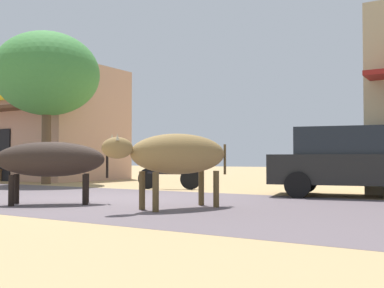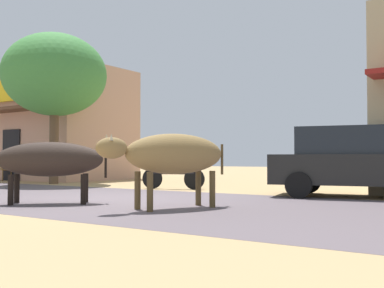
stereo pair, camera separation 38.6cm
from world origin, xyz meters
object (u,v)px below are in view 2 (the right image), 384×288
Objects in this scene: roadside_tree at (55,75)px; cow_far_dark at (173,155)px; parked_motorcycle at (174,173)px; cafe_chair_near_tree at (3,168)px; cow_near_brown at (47,160)px; parked_hatchback_car at (358,161)px.

cow_far_dark is (8.36, -4.34, -2.93)m from roadside_tree.
parked_motorcycle is 8.84m from cafe_chair_near_tree.
parked_motorcycle is 5.40m from cow_far_dark.
cow_near_brown is 0.92× the size of cow_far_dark.
cow_far_dark is at bearing -115.83° from parked_hatchback_car.
parked_hatchback_car is at bearing 46.90° from cow_near_brown.
roadside_tree is 2.15× the size of cow_far_dark.
cafe_chair_near_tree is at bearing 177.52° from parked_motorcycle.
parked_hatchback_car is at bearing 64.17° from cow_far_dark.
roadside_tree reaches higher than cow_far_dark.
cow_near_brown is at bearing -165.86° from cow_far_dark.
cow_far_dark is at bearing 14.14° from cow_near_brown.
parked_hatchback_car is 4.94m from cow_far_dark.
roadside_tree is at bearing -179.52° from parked_motorcycle.
parked_hatchback_car is (10.52, 0.11, -3.06)m from roadside_tree.
roadside_tree is 8.19m from cow_near_brown.
parked_hatchback_car is 1.90× the size of cow_near_brown.
cow_near_brown is at bearing -30.24° from cafe_chair_near_tree.
parked_hatchback_car reaches higher than parked_motorcycle.
parked_motorcycle is at bearing 95.48° from cow_near_brown.
cow_far_dark is (3.11, -4.39, 0.50)m from parked_motorcycle.
roadside_tree is at bearing 152.57° from cow_far_dark.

